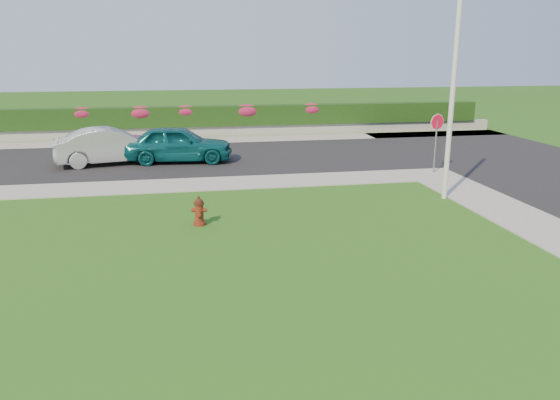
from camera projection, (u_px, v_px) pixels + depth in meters
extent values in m
plane|color=black|center=(310.00, 281.00, 11.41)|extent=(120.00, 120.00, 0.00)
cube|color=black|center=(124.00, 161.00, 23.82)|extent=(26.00, 8.00, 0.04)
cube|color=gray|center=(81.00, 189.00, 18.90)|extent=(24.00, 2.00, 0.04)
cube|color=gray|center=(431.00, 175.00, 21.16)|extent=(2.00, 2.00, 0.04)
cube|color=gray|center=(210.00, 140.00, 29.26)|extent=(34.00, 2.00, 0.04)
cube|color=gray|center=(208.00, 131.00, 30.61)|extent=(34.00, 0.40, 0.60)
cube|color=black|center=(207.00, 116.00, 30.48)|extent=(32.00, 0.90, 1.10)
cylinder|color=#4D0F0C|center=(200.00, 223.00, 15.07)|extent=(0.35, 0.35, 0.08)
cylinder|color=#4D0F0C|center=(199.00, 213.00, 14.99)|extent=(0.24, 0.24, 0.53)
cylinder|color=black|center=(199.00, 203.00, 14.92)|extent=(0.29, 0.29, 0.05)
sphere|color=black|center=(199.00, 202.00, 14.91)|extent=(0.24, 0.24, 0.24)
cylinder|color=black|center=(199.00, 198.00, 14.87)|extent=(0.07, 0.07, 0.07)
cylinder|color=#4D0F0C|center=(193.00, 210.00, 14.97)|extent=(0.12, 0.13, 0.11)
cylinder|color=#4D0F0C|center=(205.00, 210.00, 14.97)|extent=(0.12, 0.13, 0.11)
cylinder|color=#4D0F0C|center=(198.00, 214.00, 14.83)|extent=(0.17, 0.15, 0.15)
imported|color=#0B4E55|center=(178.00, 144.00, 23.32)|extent=(4.74, 2.27, 1.56)
imported|color=#A2A5AA|center=(111.00, 146.00, 22.93)|extent=(4.84, 2.55, 1.52)
cylinder|color=silver|center=(452.00, 99.00, 16.99)|extent=(0.16, 0.16, 6.39)
cylinder|color=slate|center=(435.00, 147.00, 21.21)|extent=(0.06, 0.06, 2.06)
cylinder|color=red|center=(437.00, 122.00, 20.96)|extent=(0.59, 0.17, 0.60)
cylinder|color=white|center=(437.00, 122.00, 20.96)|extent=(0.62, 0.16, 0.64)
ellipsoid|color=#B01E54|center=(83.00, 113.00, 29.16)|extent=(1.33, 0.86, 0.67)
ellipsoid|color=#B01E54|center=(141.00, 113.00, 29.70)|extent=(1.47, 0.95, 0.74)
ellipsoid|color=#B01E54|center=(185.00, 111.00, 30.11)|extent=(1.32, 0.85, 0.66)
ellipsoid|color=#B01E54|center=(247.00, 111.00, 30.71)|extent=(1.51, 0.97, 0.76)
ellipsoid|color=#B01E54|center=(311.00, 109.00, 31.34)|extent=(1.36, 0.87, 0.68)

